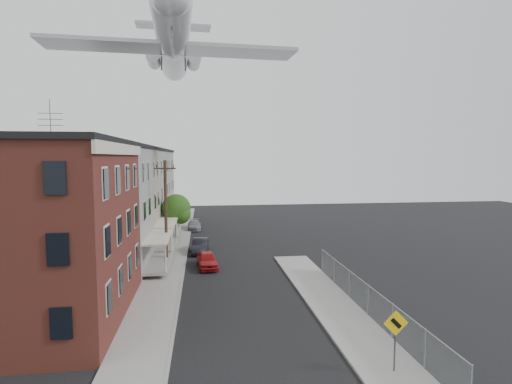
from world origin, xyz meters
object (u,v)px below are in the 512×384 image
car_mid (200,246)px  airplane (173,43)px  utility_pole (166,211)px  street_tree (177,210)px  car_near (207,260)px  car_far (194,225)px  warning_sign (396,331)px

car_mid → airplane: bearing=-148.2°
car_mid → utility_pole: bearing=-119.1°
utility_pole → car_mid: (2.83, 4.07, -4.00)m
street_tree → car_near: street_tree is taller
utility_pole → car_far: bearing=83.1°
warning_sign → car_near: size_ratio=0.71×
car_near → car_mid: 5.48m
street_tree → airplane: airplane is taller
street_tree → airplane: (0.33, -6.92, 15.98)m
warning_sign → utility_pole: (-11.20, 19.03, 2.79)m
airplane → street_tree: bearing=92.7°
car_near → utility_pole: bearing=153.3°
street_tree → car_mid: size_ratio=1.27×
warning_sign → airplane: airplane is taller
street_tree → car_far: bearing=75.9°
warning_sign → utility_pole: 22.25m
warning_sign → utility_pole: utility_pole is taller
utility_pole → car_far: size_ratio=2.22×
utility_pole → airplane: 15.07m
utility_pole → airplane: airplane is taller
utility_pole → street_tree: 10.00m
car_near → car_far: 18.00m
car_near → warning_sign: bearing=-71.3°
car_near → airplane: (-2.79, 4.38, 18.76)m
utility_pole → car_mid: 6.37m
warning_sign → airplane: 30.07m
street_tree → car_far: (1.67, 6.64, -2.86)m
airplane → utility_pole: bearing=-102.3°
car_mid → warning_sign: bearing=-64.4°
warning_sign → street_tree: 30.96m
utility_pole → airplane: bearing=77.7°
warning_sign → street_tree: street_tree is taller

